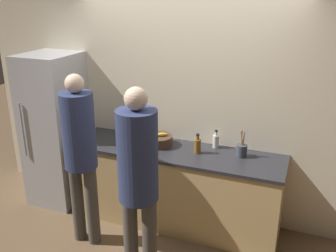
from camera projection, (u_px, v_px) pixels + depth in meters
ground_plane at (163, 239)px, 4.05m from camera, size 14.00×14.00×0.00m
wall_back at (186, 107)px, 4.23m from camera, size 5.20×0.06×2.60m
counter at (175, 186)px, 4.23m from camera, size 2.36×0.69×0.90m
refrigerator at (56, 130)px, 4.59m from camera, size 0.60×0.69×1.86m
person_left at (80, 148)px, 3.69m from camera, size 0.33×0.33×1.82m
person_center at (138, 176)px, 3.08m from camera, size 0.34×0.34×1.85m
fruit_bowl at (158, 140)px, 4.18m from camera, size 0.32×0.32×0.15m
utensil_crock at (242, 150)px, 3.89m from camera, size 0.11×0.11×0.29m
bottle_amber at (197, 145)px, 3.96m from camera, size 0.07×0.07×0.22m
bottle_clear at (216, 141)px, 4.11m from camera, size 0.07×0.07×0.20m
cup_yellow at (120, 145)px, 4.10m from camera, size 0.09×0.09×0.08m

